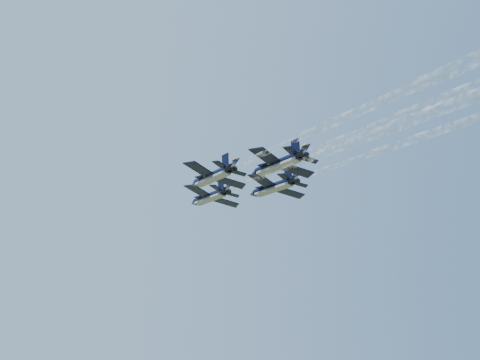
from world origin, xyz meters
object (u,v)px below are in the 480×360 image
object	(u,v)px
jet_left	(212,177)
jet_right	(273,187)
jet_slot	(277,164)
jet_lead	(209,197)

from	to	relation	value
jet_left	jet_right	bearing A→B (deg)	-0.28
jet_left	jet_slot	bearing A→B (deg)	-62.37
jet_lead	jet_left	xyz separation A→B (m)	(-3.85, -16.14, 0.00)
jet_left	jet_slot	distance (m)	15.73
jet_right	jet_left	bearing A→B (deg)	179.72
jet_slot	jet_right	bearing A→B (deg)	58.52
jet_right	jet_slot	bearing A→B (deg)	-121.48
jet_left	jet_slot	size ratio (longest dim) A/B	1.00
jet_lead	jet_slot	size ratio (longest dim) A/B	1.00
jet_lead	jet_right	size ratio (longest dim) A/B	1.00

